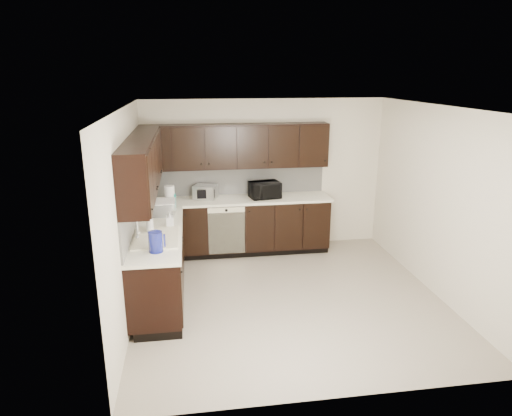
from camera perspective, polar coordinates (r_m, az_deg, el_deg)
The scene contains 20 objects.
floor at distance 6.25m, azimuth 4.06°, elevation -11.09°, with size 4.00×4.00×0.00m, color #A49987.
ceiling at distance 5.55m, azimuth 4.59°, elevation 12.41°, with size 4.00×4.00×0.00m, color white.
wall_back at distance 7.68m, azimuth 1.05°, elevation 4.18°, with size 4.00×0.02×2.50m, color beige.
wall_left at distance 5.69m, azimuth -15.73°, elevation -0.89°, with size 0.02×4.00×2.50m, color beige.
wall_right at distance 6.51m, azimuth 21.76°, elevation 0.70°, with size 0.02×4.00×2.50m, color beige.
wall_front at distance 3.98m, azimuth 10.67°, elevation -8.22°, with size 4.00×0.02×2.50m, color beige.
lower_cabinets at distance 6.97m, azimuth -5.99°, elevation -4.41°, with size 3.00×2.80×0.90m.
countertop at distance 6.80m, azimuth -6.13°, elevation -0.43°, with size 3.03×2.83×0.04m.
backsplash at distance 6.93m, azimuth -8.01°, elevation 2.06°, with size 3.00×2.80×0.48m.
upper_cabinets at distance 6.70m, azimuth -7.20°, elevation 6.75°, with size 3.00×2.80×0.70m.
dishwasher at distance 7.22m, azimuth -3.70°, elevation -2.47°, with size 0.58×0.04×0.78m.
sink at distance 5.77m, azimuth -12.32°, elevation -4.30°, with size 0.54×0.82×0.42m.
microwave at distance 7.39m, azimuth 1.10°, elevation 2.26°, with size 0.48×0.32×0.26m, color black.
soap_bottle_a at distance 6.11m, azimuth -10.72°, elevation -1.39°, with size 0.09×0.10×0.21m, color gray.
soap_bottle_b at distance 5.93m, azimuth -13.13°, elevation -1.87°, with size 0.10×0.10×0.26m, color gray.
toaster_oven at distance 7.40m, azimuth -6.33°, elevation 2.01°, with size 0.35×0.26×0.22m, color silver.
storage_bin at distance 6.68m, azimuth -12.21°, elevation -0.01°, with size 0.48×0.36×0.19m, color white.
blue_pitcher at distance 5.29m, azimuth -12.44°, elevation -4.16°, with size 0.16×0.16×0.24m, color #0F1991.
teal_tumbler at distance 7.00m, azimuth -10.35°, elevation 0.94°, with size 0.09×0.09×0.21m, color #0C8A82.
paper_towel_roll at distance 6.99m, azimuth -10.73°, elevation 1.42°, with size 0.15×0.15×0.33m, color white.
Camera 1 is at (-1.24, -5.40, 2.90)m, focal length 32.00 mm.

